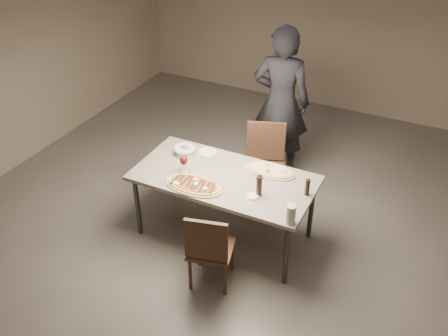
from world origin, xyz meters
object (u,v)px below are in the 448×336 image
at_px(ham_pizza, 270,170).
at_px(diner, 281,102).
at_px(dining_table, 224,181).
at_px(chair_near, 209,247).
at_px(pepper_mill_left, 259,185).
at_px(bread_basket, 185,150).
at_px(zucchini_pizza, 194,185).
at_px(carafe, 291,214).
at_px(chair_far, 265,160).

bearing_deg(ham_pizza, diner, 96.25).
bearing_deg(dining_table, ham_pizza, 36.62).
relative_size(dining_table, ham_pizza, 3.42).
bearing_deg(chair_near, pepper_mill_left, 54.17).
height_order(bread_basket, pepper_mill_left, pepper_mill_left).
height_order(chair_near, diner, diner).
bearing_deg(zucchini_pizza, chair_near, -35.95).
distance_m(carafe, diner, 1.99).
height_order(ham_pizza, diner, diner).
relative_size(ham_pizza, carafe, 2.92).
distance_m(zucchini_pizza, carafe, 1.02).
bearing_deg(zucchini_pizza, pepper_mill_left, 25.52).
bearing_deg(bread_basket, ham_pizza, 5.01).
relative_size(chair_near, chair_far, 0.90).
bearing_deg(dining_table, carafe, -24.60).
relative_size(bread_basket, pepper_mill_left, 0.98).
bearing_deg(diner, bread_basket, 54.77).
xyz_separation_m(chair_near, chair_far, (-0.07, 1.49, 0.05)).
relative_size(carafe, diner, 0.10).
xyz_separation_m(bread_basket, pepper_mill_left, (0.99, -0.33, 0.06)).
height_order(ham_pizza, bread_basket, bread_basket).
height_order(dining_table, zucchini_pizza, zucchini_pizza).
height_order(carafe, chair_near, carafe).
height_order(ham_pizza, pepper_mill_left, pepper_mill_left).
relative_size(zucchini_pizza, ham_pizza, 1.14).
height_order(zucchini_pizza, chair_near, chair_near).
height_order(ham_pizza, chair_far, chair_far).
distance_m(bread_basket, chair_far, 0.94).
relative_size(carafe, chair_near, 0.21).
bearing_deg(zucchini_pizza, chair_far, 85.43).
distance_m(zucchini_pizza, ham_pizza, 0.79).
xyz_separation_m(bread_basket, chair_far, (0.69, 0.58, -0.27)).
height_order(zucchini_pizza, diner, diner).
distance_m(bread_basket, carafe, 1.51).
height_order(dining_table, chair_far, chair_far).
height_order(pepper_mill_left, chair_near, pepper_mill_left).
bearing_deg(pepper_mill_left, dining_table, 162.94).
distance_m(bread_basket, pepper_mill_left, 1.05).
xyz_separation_m(zucchini_pizza, chair_far, (0.31, 1.06, -0.23)).
xyz_separation_m(carafe, chair_far, (-0.70, 1.16, -0.31)).
xyz_separation_m(zucchini_pizza, ham_pizza, (0.56, 0.56, -0.00)).
relative_size(ham_pizza, chair_near, 0.62).
relative_size(pepper_mill_left, diner, 0.13).
bearing_deg(chair_near, bread_basket, 115.82).
relative_size(ham_pizza, chair_far, 0.55).
bearing_deg(pepper_mill_left, chair_near, -111.61).
distance_m(dining_table, bread_basket, 0.60).
bearing_deg(chair_far, bread_basket, 20.13).
bearing_deg(carafe, bread_basket, 157.46).
xyz_separation_m(dining_table, zucchini_pizza, (-0.19, -0.28, 0.07)).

